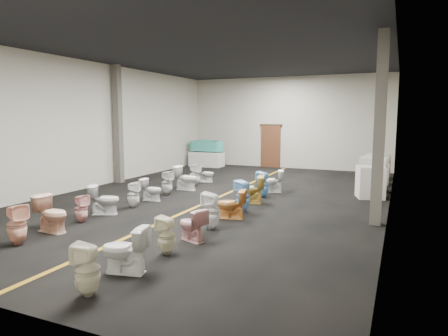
{
  "coord_description": "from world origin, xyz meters",
  "views": [
    {
      "loc": [
        5.22,
        -11.42,
        2.55
      ],
      "look_at": [
        -0.3,
        1.0,
        0.79
      ],
      "focal_mm": 32.0,
      "sensor_mm": 36.0,
      "label": 1
    }
  ],
  "objects_px": {
    "appliance_crate_d": "(378,166)",
    "toilet_left_4": "(105,200)",
    "appliance_crate_c": "(376,173)",
    "toilet_right_4": "(211,211)",
    "toilet_right_6": "(243,196)",
    "toilet_right_7": "(250,189)",
    "toilet_right_3": "(192,224)",
    "toilet_left_1": "(17,224)",
    "toilet_left_5": "(133,195)",
    "toilet_left_9": "(195,175)",
    "toilet_right_0": "(87,270)",
    "toilet_right_5": "(231,204)",
    "appliance_crate_a": "(370,182)",
    "display_table": "(207,159)",
    "toilet_right_8": "(263,184)",
    "toilet_left_10": "(206,174)",
    "appliance_crate_b": "(373,174)",
    "toilet_right_9": "(272,181)",
    "toilet_left_2": "(52,214)",
    "toilet_left_7": "(167,183)",
    "toilet_right_1": "(125,250)",
    "toilet_left_6": "(152,190)",
    "toilet_left_8": "(186,178)",
    "bathtub": "(207,146)",
    "toilet_right_2": "(166,235)",
    "toilet_left_3": "(81,208)"
  },
  "relations": [
    {
      "from": "appliance_crate_a",
      "to": "toilet_left_7",
      "type": "height_order",
      "value": "appliance_crate_a"
    },
    {
      "from": "toilet_left_6",
      "to": "toilet_left_5",
      "type": "bearing_deg",
      "value": 178.42
    },
    {
      "from": "toilet_left_9",
      "to": "toilet_right_0",
      "type": "height_order",
      "value": "toilet_left_9"
    },
    {
      "from": "toilet_left_4",
      "to": "toilet_right_7",
      "type": "xyz_separation_m",
      "value": [
        3.04,
        2.78,
        0.03
      ]
    },
    {
      "from": "toilet_right_3",
      "to": "toilet_right_8",
      "type": "relative_size",
      "value": 0.83
    },
    {
      "from": "toilet_left_10",
      "to": "toilet_right_5",
      "type": "height_order",
      "value": "toilet_right_5"
    },
    {
      "from": "toilet_left_7",
      "to": "toilet_right_0",
      "type": "bearing_deg",
      "value": -153.8
    },
    {
      "from": "appliance_crate_c",
      "to": "toilet_right_4",
      "type": "relative_size",
      "value": 0.96
    },
    {
      "from": "toilet_left_7",
      "to": "toilet_left_9",
      "type": "height_order",
      "value": "toilet_left_9"
    },
    {
      "from": "appliance_crate_b",
      "to": "toilet_right_9",
      "type": "height_order",
      "value": "appliance_crate_b"
    },
    {
      "from": "toilet_right_0",
      "to": "toilet_left_2",
      "type": "bearing_deg",
      "value": -142.53
    },
    {
      "from": "appliance_crate_b",
      "to": "toilet_right_0",
      "type": "xyz_separation_m",
      "value": [
        -3.16,
        -10.28,
        -0.19
      ]
    },
    {
      "from": "toilet_right_7",
      "to": "toilet_right_3",
      "type": "bearing_deg",
      "value": -12.83
    },
    {
      "from": "toilet_right_3",
      "to": "bathtub",
      "type": "bearing_deg",
      "value": -131.99
    },
    {
      "from": "appliance_crate_d",
      "to": "toilet_left_4",
      "type": "bearing_deg",
      "value": -123.53
    },
    {
      "from": "appliance_crate_d",
      "to": "toilet_right_0",
      "type": "height_order",
      "value": "appliance_crate_d"
    },
    {
      "from": "toilet_left_3",
      "to": "toilet_right_3",
      "type": "height_order",
      "value": "toilet_right_3"
    },
    {
      "from": "toilet_left_1",
      "to": "toilet_left_4",
      "type": "bearing_deg",
      "value": 13.61
    },
    {
      "from": "appliance_crate_d",
      "to": "toilet_left_8",
      "type": "xyz_separation_m",
      "value": [
        -5.98,
        -5.43,
        -0.1
      ]
    },
    {
      "from": "appliance_crate_d",
      "to": "appliance_crate_b",
      "type": "bearing_deg",
      "value": -90.0
    },
    {
      "from": "toilet_right_5",
      "to": "toilet_right_6",
      "type": "xyz_separation_m",
      "value": [
        -0.0,
        0.81,
        0.06
      ]
    },
    {
      "from": "appliance_crate_d",
      "to": "toilet_left_2",
      "type": "distance_m",
      "value": 12.74
    },
    {
      "from": "toilet_left_4",
      "to": "toilet_right_6",
      "type": "distance_m",
      "value": 3.65
    },
    {
      "from": "appliance_crate_a",
      "to": "toilet_right_6",
      "type": "bearing_deg",
      "value": -131.81
    },
    {
      "from": "toilet_right_3",
      "to": "toilet_right_4",
      "type": "height_order",
      "value": "toilet_right_4"
    },
    {
      "from": "appliance_crate_a",
      "to": "toilet_left_2",
      "type": "relative_size",
      "value": 1.21
    },
    {
      "from": "toilet_left_4",
      "to": "toilet_left_7",
      "type": "relative_size",
      "value": 0.98
    },
    {
      "from": "appliance_crate_a",
      "to": "toilet_left_9",
      "type": "distance_m",
      "value": 6.1
    },
    {
      "from": "bathtub",
      "to": "toilet_right_4",
      "type": "distance_m",
      "value": 11.58
    },
    {
      "from": "toilet_left_5",
      "to": "toilet_right_9",
      "type": "height_order",
      "value": "toilet_right_9"
    },
    {
      "from": "toilet_left_10",
      "to": "toilet_right_4",
      "type": "xyz_separation_m",
      "value": [
        3.08,
        -5.87,
        0.1
      ]
    },
    {
      "from": "appliance_crate_a",
      "to": "appliance_crate_d",
      "type": "relative_size",
      "value": 0.97
    },
    {
      "from": "display_table",
      "to": "toilet_right_7",
      "type": "xyz_separation_m",
      "value": [
        5.11,
        -7.39,
        0.04
      ]
    },
    {
      "from": "toilet_right_4",
      "to": "toilet_left_1",
      "type": "bearing_deg",
      "value": -55.22
    },
    {
      "from": "toilet_left_4",
      "to": "toilet_left_6",
      "type": "relative_size",
      "value": 1.16
    },
    {
      "from": "appliance_crate_c",
      "to": "toilet_right_5",
      "type": "relative_size",
      "value": 1.12
    },
    {
      "from": "toilet_left_5",
      "to": "toilet_right_1",
      "type": "height_order",
      "value": "toilet_right_1"
    },
    {
      "from": "appliance_crate_c",
      "to": "toilet_left_5",
      "type": "bearing_deg",
      "value": -130.65
    },
    {
      "from": "appliance_crate_d",
      "to": "appliance_crate_c",
      "type": "bearing_deg",
      "value": -90.0
    },
    {
      "from": "toilet_left_2",
      "to": "toilet_right_7",
      "type": "relative_size",
      "value": 0.99
    },
    {
      "from": "appliance_crate_a",
      "to": "toilet_left_7",
      "type": "bearing_deg",
      "value": -160.25
    },
    {
      "from": "appliance_crate_d",
      "to": "toilet_right_6",
      "type": "distance_m",
      "value": 8.2
    },
    {
      "from": "appliance_crate_c",
      "to": "toilet_left_1",
      "type": "bearing_deg",
      "value": -119.75
    },
    {
      "from": "toilet_right_5",
      "to": "toilet_left_1",
      "type": "bearing_deg",
      "value": -54.03
    },
    {
      "from": "toilet_right_2",
      "to": "toilet_right_0",
      "type": "bearing_deg",
      "value": -3.51
    },
    {
      "from": "toilet_left_1",
      "to": "toilet_right_6",
      "type": "bearing_deg",
      "value": -23.65
    },
    {
      "from": "toilet_right_9",
      "to": "toilet_right_3",
      "type": "bearing_deg",
      "value": -17.05
    },
    {
      "from": "toilet_left_1",
      "to": "display_table",
      "type": "bearing_deg",
      "value": 20.71
    },
    {
      "from": "toilet_left_3",
      "to": "toilet_right_4",
      "type": "bearing_deg",
      "value": -64.63
    },
    {
      "from": "toilet_left_7",
      "to": "toilet_right_9",
      "type": "xyz_separation_m",
      "value": [
        3.01,
        1.84,
        -0.01
      ]
    }
  ]
}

